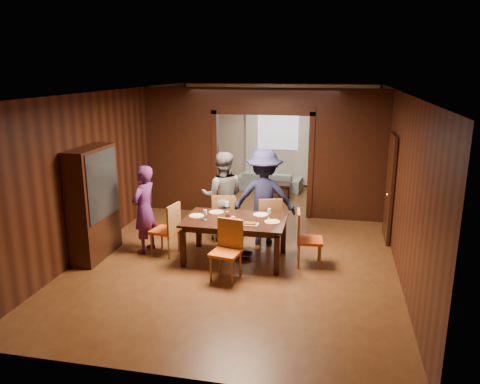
% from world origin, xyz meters
% --- Properties ---
extents(floor, '(9.00, 9.00, 0.00)m').
position_xyz_m(floor, '(0.00, 0.00, 0.00)').
color(floor, '#562F18').
rests_on(floor, ground).
extents(ceiling, '(5.50, 9.00, 0.02)m').
position_xyz_m(ceiling, '(0.00, 0.00, 2.90)').
color(ceiling, silver).
rests_on(ceiling, room_walls).
extents(room_walls, '(5.52, 9.01, 2.90)m').
position_xyz_m(room_walls, '(0.00, 1.89, 1.51)').
color(room_walls, black).
rests_on(room_walls, floor).
extents(person_purple, '(0.51, 0.66, 1.63)m').
position_xyz_m(person_purple, '(-1.75, -1.09, 0.81)').
color(person_purple, '#4F205E').
rests_on(person_purple, floor).
extents(person_grey, '(0.98, 0.83, 1.77)m').
position_xyz_m(person_grey, '(-0.50, -0.19, 0.88)').
color(person_grey, '#53555A').
rests_on(person_grey, floor).
extents(person_navy, '(1.26, 0.80, 1.86)m').
position_xyz_m(person_navy, '(0.33, -0.25, 0.93)').
color(person_navy, '#171A3B').
rests_on(person_navy, floor).
extents(sofa, '(1.86, 0.87, 0.53)m').
position_xyz_m(sofa, '(-0.15, 3.85, 0.26)').
color(sofa, '#89ACB4').
rests_on(sofa, floor).
extents(serving_bowl, '(0.31, 0.31, 0.08)m').
position_xyz_m(serving_bowl, '(0.10, -1.03, 0.80)').
color(serving_bowl, black).
rests_on(serving_bowl, dining_table).
extents(dining_table, '(1.78, 1.10, 0.76)m').
position_xyz_m(dining_table, '(-0.04, -1.15, 0.38)').
color(dining_table, black).
rests_on(dining_table, floor).
extents(coffee_table, '(0.80, 0.50, 0.40)m').
position_xyz_m(coffee_table, '(0.12, 3.04, 0.20)').
color(coffee_table, black).
rests_on(coffee_table, floor).
extents(chair_left, '(0.51, 0.51, 0.97)m').
position_xyz_m(chair_left, '(-1.35, -1.16, 0.48)').
color(chair_left, '#E45B15').
rests_on(chair_left, floor).
extents(chair_right, '(0.48, 0.48, 0.97)m').
position_xyz_m(chair_right, '(1.27, -1.12, 0.48)').
color(chair_right, '#DD4C14').
rests_on(chair_right, floor).
extents(chair_far_l, '(0.48, 0.48, 0.97)m').
position_xyz_m(chair_far_l, '(-0.44, -0.24, 0.48)').
color(chair_far_l, '#CA3E13').
rests_on(chair_far_l, floor).
extents(chair_far_r, '(0.55, 0.55, 0.97)m').
position_xyz_m(chair_far_r, '(0.44, -0.30, 0.48)').
color(chair_far_r, '#DE4714').
rests_on(chair_far_r, floor).
extents(chair_near, '(0.51, 0.51, 0.97)m').
position_xyz_m(chair_near, '(-0.02, -1.97, 0.48)').
color(chair_near, orange).
rests_on(chair_near, floor).
extents(hutch, '(0.40, 1.20, 2.00)m').
position_xyz_m(hutch, '(-2.53, -1.50, 1.00)').
color(hutch, black).
rests_on(hutch, floor).
extents(door_right, '(0.06, 0.90, 2.10)m').
position_xyz_m(door_right, '(2.70, 0.50, 1.05)').
color(door_right, black).
rests_on(door_right, floor).
extents(window_far, '(1.20, 0.03, 1.30)m').
position_xyz_m(window_far, '(0.00, 4.44, 1.70)').
color(window_far, silver).
rests_on(window_far, back_wall).
extents(curtain_left, '(0.35, 0.06, 2.40)m').
position_xyz_m(curtain_left, '(-0.75, 4.40, 1.25)').
color(curtain_left, white).
rests_on(curtain_left, back_wall).
extents(curtain_right, '(0.35, 0.06, 2.40)m').
position_xyz_m(curtain_right, '(0.75, 4.40, 1.25)').
color(curtain_right, white).
rests_on(curtain_right, back_wall).
extents(plate_left, '(0.27, 0.27, 0.01)m').
position_xyz_m(plate_left, '(-0.75, -1.12, 0.77)').
color(plate_left, white).
rests_on(plate_left, dining_table).
extents(plate_far_l, '(0.27, 0.27, 0.01)m').
position_xyz_m(plate_far_l, '(-0.46, -0.84, 0.77)').
color(plate_far_l, silver).
rests_on(plate_far_l, dining_table).
extents(plate_far_r, '(0.27, 0.27, 0.01)m').
position_xyz_m(plate_far_r, '(0.37, -0.82, 0.77)').
color(plate_far_r, white).
rests_on(plate_far_r, dining_table).
extents(plate_right, '(0.27, 0.27, 0.01)m').
position_xyz_m(plate_right, '(0.62, -1.18, 0.77)').
color(plate_right, silver).
rests_on(plate_right, dining_table).
extents(plate_near, '(0.27, 0.27, 0.01)m').
position_xyz_m(plate_near, '(-0.02, -1.49, 0.77)').
color(plate_near, silver).
rests_on(plate_near, dining_table).
extents(platter_a, '(0.30, 0.20, 0.04)m').
position_xyz_m(platter_a, '(-0.09, -1.27, 0.78)').
color(platter_a, gray).
rests_on(platter_a, dining_table).
extents(platter_b, '(0.30, 0.20, 0.04)m').
position_xyz_m(platter_b, '(0.27, -1.40, 0.78)').
color(platter_b, gray).
rests_on(platter_b, dining_table).
extents(wineglass_left, '(0.08, 0.08, 0.18)m').
position_xyz_m(wineglass_left, '(-0.54, -1.30, 0.85)').
color(wineglass_left, white).
rests_on(wineglass_left, dining_table).
extents(wineglass_far, '(0.08, 0.08, 0.18)m').
position_xyz_m(wineglass_far, '(-0.28, -0.75, 0.85)').
color(wineglass_far, silver).
rests_on(wineglass_far, dining_table).
extents(wineglass_right, '(0.08, 0.08, 0.18)m').
position_xyz_m(wineglass_right, '(0.55, -0.99, 0.85)').
color(wineglass_right, white).
rests_on(wineglass_right, dining_table).
extents(tumbler, '(0.07, 0.07, 0.14)m').
position_xyz_m(tumbler, '(-0.00, -1.45, 0.83)').
color(tumbler, white).
rests_on(tumbler, dining_table).
extents(condiment_jar, '(0.08, 0.08, 0.11)m').
position_xyz_m(condiment_jar, '(-0.17, -1.16, 0.82)').
color(condiment_jar, '#4B1F11').
rests_on(condiment_jar, dining_table).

